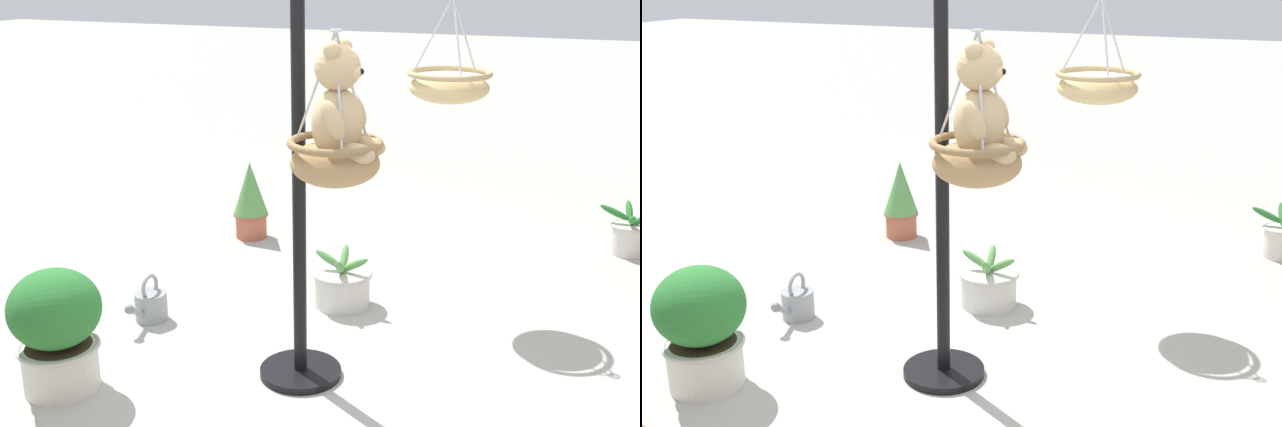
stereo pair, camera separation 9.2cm
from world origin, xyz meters
The scene contains 10 objects.
ground_plane centered at (0.00, 0.00, 0.00)m, with size 40.00×40.00×0.00m, color #ADAAA3.
display_pole_central centered at (-0.23, -0.16, 0.77)m, with size 0.44×0.44×2.46m.
hanging_basket_with_teddy centered at (-0.08, 0.09, 1.26)m, with size 0.45×0.45×0.72m.
teddy_bear centered at (-0.08, 0.12, 1.50)m, with size 0.38×0.33×0.54m.
hanging_basket_left_high centered at (-1.55, 0.28, 1.41)m, with size 0.52×0.52×0.64m.
potted_plant_fern_front centered at (0.37, -1.26, 0.35)m, with size 0.47×0.47×0.66m.
potted_plant_tall_leafy centered at (-2.11, -1.41, 0.31)m, with size 0.28×0.28×0.62m.
potted_plant_bushy_green centered at (-1.16, -0.27, 0.14)m, with size 0.39×0.40×0.38m.
potted_plant_conical_shrub centered at (-2.85, 1.42, 0.16)m, with size 0.46×0.45×0.39m.
watering_can centered at (-0.50, -1.29, 0.10)m, with size 0.35×0.20×0.30m.
Camera 1 is at (3.23, 1.37, 2.16)m, focal length 44.10 mm.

